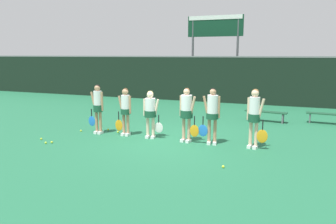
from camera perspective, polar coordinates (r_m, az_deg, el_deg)
The scene contains 18 objects.
ground_plane at distance 10.87m, azimuth -0.03°, elevation -4.89°, with size 140.00×140.00×0.00m, color #216642.
fence_windscreen at distance 19.19m, azimuth 9.79°, elevation 5.60°, with size 60.00×0.08×2.69m.
scoreboard at distance 21.32m, azimuth 8.18°, elevation 13.26°, with size 3.51×0.15×5.17m.
bench_courtside at distance 14.31m, azimuth 16.67°, elevation -0.13°, with size 1.73×0.58×0.44m.
bench_far at distance 14.73m, azimuth 26.29°, elevation -0.48°, with size 1.76×0.47×0.43m.
player_0 at distance 11.81m, azimuth -12.14°, elevation 1.16°, with size 0.61×0.33×1.75m.
player_1 at distance 11.37m, azimuth -7.45°, elevation 0.70°, with size 0.62×0.34×1.65m.
player_2 at distance 10.94m, azimuth -3.07°, elevation 0.31°, with size 0.68×0.40×1.60m.
player_3 at distance 10.43m, azimuth 3.28°, elevation 0.32°, with size 0.68×0.40×1.75m.
player_4 at distance 10.24m, azimuth 7.71°, elevation 0.11°, with size 0.66×0.38×1.77m.
player_5 at distance 10.04m, azimuth 14.83°, elevation -0.27°, with size 0.64×0.35×1.80m.
tennis_ball_0 at distance 8.39m, azimuth 9.58°, elevation -9.37°, with size 0.07×0.07×0.07m, color #CCE033.
tennis_ball_1 at distance 11.64m, azimuth -21.22°, elevation -4.39°, with size 0.07×0.07×0.07m, color #CCE033.
tennis_ball_2 at distance 12.41m, azimuth -14.93°, elevation -3.18°, with size 0.07×0.07×0.07m, color #CCE033.
tennis_ball_3 at distance 12.39m, azimuth -10.40°, elevation -3.01°, with size 0.07×0.07×0.07m, color #CCE033.
tennis_ball_4 at distance 11.96m, azimuth -8.73°, elevation -3.45°, with size 0.07×0.07×0.07m, color #CCE033.
tennis_ball_5 at distance 11.11m, azimuth -20.52°, elevation -5.03°, with size 0.07×0.07×0.07m, color #CCE033.
tennis_ball_6 at distance 11.10m, azimuth -19.59°, elevation -4.97°, with size 0.07×0.07×0.07m, color #CCE033.
Camera 1 is at (3.81, -9.78, 2.81)m, focal length 35.00 mm.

